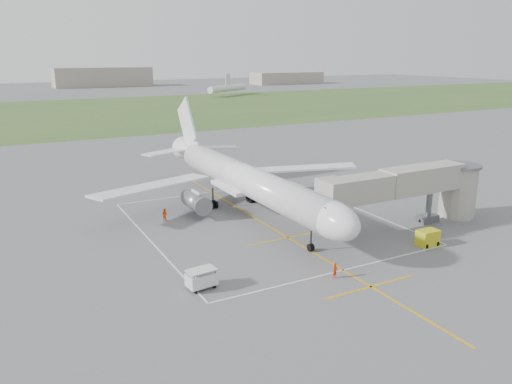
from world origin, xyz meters
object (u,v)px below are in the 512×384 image
airliner (245,180)px  jet_bridge (417,187)px  gpu_unit (428,238)px  baggage_cart (202,279)px  ramp_worker_wing (165,214)px  ramp_worker_nose (335,270)px

airliner → jet_bridge: (15.72, -14.25, 0.35)m
jet_bridge → gpu_unit: (-3.66, -5.60, -3.90)m
baggage_cart → ramp_worker_wing: bearing=75.1°
gpu_unit → ramp_worker_wing: gpu_unit is taller
airliner → ramp_worker_nose: (-1.75, -21.75, -3.62)m
baggage_cart → ramp_worker_wing: baggage_cart is taller
ramp_worker_wing → ramp_worker_nose: bearing=165.6°
jet_bridge → baggage_cart: (-29.09, -3.64, -3.83)m
gpu_unit → baggage_cart: (-25.44, 1.96, 0.07)m
gpu_unit → baggage_cart: baggage_cart is taller
jet_bridge → gpu_unit: bearing=-123.2°
jet_bridge → ramp_worker_nose: bearing=-156.8°
jet_bridge → ramp_worker_wing: (-26.07, 15.84, -3.94)m
baggage_cart → ramp_worker_nose: (11.62, -3.86, -0.14)m
airliner → jet_bridge: bearing=-42.2°
ramp_worker_wing → jet_bridge: bearing=-155.9°
ramp_worker_nose → ramp_worker_wing: bearing=86.9°
ramp_worker_nose → ramp_worker_wing: 24.87m
jet_bridge → gpu_unit: size_ratio=10.11×
airliner → gpu_unit: size_ratio=20.20×
jet_bridge → ramp_worker_wing: jet_bridge is taller
airliner → ramp_worker_wing: 11.07m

